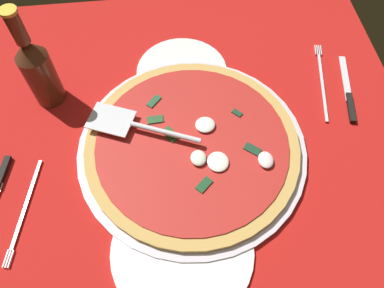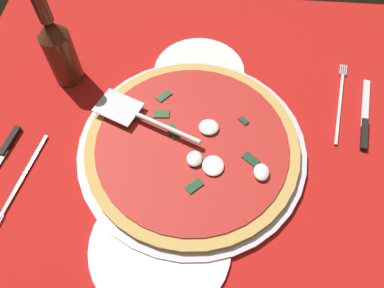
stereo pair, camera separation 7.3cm
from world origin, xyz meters
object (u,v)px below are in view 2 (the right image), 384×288
dinner_plate_left (199,71)px  place_setting_far (352,112)px  pizza_server (140,117)px  dinner_plate_right (160,246)px  beer_bottle (59,49)px  place_setting_near (11,169)px  pizza (193,145)px

dinner_plate_left → place_setting_far: 34.04cm
pizza_server → place_setting_far: pizza_server is taller
dinner_plate_right → place_setting_far: place_setting_far is taller
dinner_plate_right → beer_bottle: (-36.15, -24.83, 8.50)cm
place_setting_far → beer_bottle: bearing=96.9°
pizza_server → place_setting_near: bearing=48.7°
place_setting_near → beer_bottle: size_ratio=1.02×
dinner_plate_left → dinner_plate_right: bearing=-5.5°
pizza_server → beer_bottle: (-12.20, -18.19, 4.74)cm
place_setting_near → dinner_plate_left: bearing=139.9°
place_setting_near → beer_bottle: bearing=177.8°
dinner_plate_right → beer_bottle: bearing=-145.5°
dinner_plate_left → dinner_plate_right: (39.99, -3.85, 0.00)cm
beer_bottle → dinner_plate_left: bearing=97.6°
dinner_plate_left → pizza: 20.44cm
pizza → place_setting_near: size_ratio=1.76×
pizza_server → place_setting_near: 26.74cm
pizza_server → beer_bottle: size_ratio=0.96×
place_setting_far → beer_bottle: 62.42cm
place_setting_near → place_setting_far: same height
pizza → dinner_plate_right: bearing=-11.5°
dinner_plate_left → pizza_server: (16.05, -10.49, 3.77)cm
pizza → place_setting_far: 34.95cm
pizza → place_setting_far: bearing=109.9°
place_setting_far → dinner_plate_right: bearing=141.7°
pizza → place_setting_far: size_ratio=1.74×
dinner_plate_left → pizza: size_ratio=0.49×
pizza_server → place_setting_far: (-7.53, 43.46, -3.91)cm
dinner_plate_right → pizza: 20.07cm
dinner_plate_left → place_setting_far: place_setting_far is taller
dinner_plate_left → pizza: pizza is taller
dinner_plate_right → place_setting_far: 48.44cm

